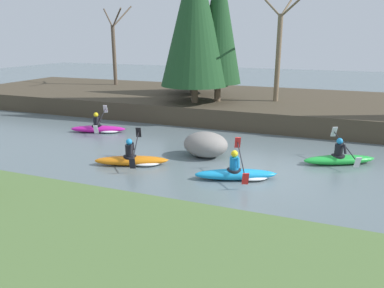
% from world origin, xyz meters
% --- Properties ---
extents(ground_plane, '(90.00, 90.00, 0.00)m').
position_xyz_m(ground_plane, '(0.00, 0.00, 0.00)').
color(ground_plane, slate).
extents(riverbank_far, '(44.00, 10.01, 1.01)m').
position_xyz_m(riverbank_far, '(0.00, 10.68, 0.51)').
color(riverbank_far, '#473D2D').
rests_on(riverbank_far, ground).
extents(conifer_tree_far_left, '(3.76, 3.76, 5.54)m').
position_xyz_m(conifer_tree_far_left, '(-6.12, 10.62, 4.30)').
color(conifer_tree_far_left, brown).
rests_on(conifer_tree_far_left, riverbank_far).
extents(conifer_tree_left, '(3.71, 3.71, 8.19)m').
position_xyz_m(conifer_tree_left, '(-4.78, 7.40, 5.58)').
color(conifer_tree_left, brown).
rests_on(conifer_tree_left, riverbank_far).
extents(conifer_tree_mid_left, '(2.58, 2.58, 7.79)m').
position_xyz_m(conifer_tree_mid_left, '(-3.73, 8.31, 5.41)').
color(conifer_tree_mid_left, brown).
rests_on(conifer_tree_mid_left, riverbank_far).
extents(bare_tree_upstream, '(3.23, 3.19, 5.83)m').
position_xyz_m(bare_tree_upstream, '(-13.33, 12.86, 3.76)').
color(bare_tree_upstream, brown).
rests_on(bare_tree_upstream, riverbank_far).
extents(bare_tree_mid_upstream, '(3.49, 3.45, 6.33)m').
position_xyz_m(bare_tree_mid_upstream, '(-0.59, 9.64, 3.99)').
color(bare_tree_mid_upstream, '#7A664C').
rests_on(bare_tree_mid_upstream, riverbank_far).
extents(kayaker_lead, '(2.68, 1.93, 1.20)m').
position_xyz_m(kayaker_lead, '(2.98, 2.22, 0.22)').
color(kayaker_lead, green).
rests_on(kayaker_lead, ground).
extents(kayaker_middle, '(2.73, 1.98, 1.20)m').
position_xyz_m(kayaker_middle, '(-0.12, -0.65, 0.20)').
color(kayaker_middle, '#1993D6').
rests_on(kayaker_middle, ground).
extents(kayaker_trailing, '(2.73, 1.99, 1.20)m').
position_xyz_m(kayaker_trailing, '(-4.08, -0.64, 0.20)').
color(kayaker_trailing, orange).
rests_on(kayaker_trailing, ground).
extents(kayaker_far_back, '(2.75, 2.01, 1.20)m').
position_xyz_m(kayaker_far_back, '(-8.11, 3.05, 0.20)').
color(kayaker_far_back, '#C61999').
rests_on(kayaker_far_back, ground).
extents(boulder_midstream, '(1.77, 1.38, 1.00)m').
position_xyz_m(boulder_midstream, '(-1.96, 1.26, 0.50)').
color(boulder_midstream, gray).
rests_on(boulder_midstream, ground).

